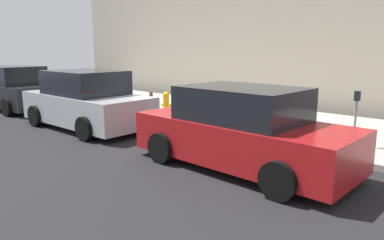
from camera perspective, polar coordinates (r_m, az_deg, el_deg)
The scene contains 16 objects.
ground_plane at distance 11.02m, azimuth -5.58°, elevation -0.99°, with size 40.00×40.00×0.00m, color black.
sidewalk_curb at distance 12.80m, azimuth 2.67°, elevation 1.07°, with size 18.00×5.00×0.14m, color #ADA89E.
suitcase_maroon_0 at distance 9.17m, azimuth 15.90°, elevation -1.19°, with size 0.39×0.24×0.86m.
suitcase_olive_1 at distance 9.37m, azimuth 13.30°, elevation -0.89°, with size 0.36×0.19×0.76m.
suitcase_black_2 at distance 9.66m, azimuth 10.67°, elevation -0.35°, with size 0.51×0.25×0.83m.
suitcase_teal_3 at distance 9.92m, azimuth 7.85°, elevation 0.15°, with size 0.42×0.27×0.65m.
suitcase_silver_4 at distance 10.27m, azimuth 5.87°, elevation 0.76°, with size 0.39×0.28×0.71m.
suitcase_navy_5 at distance 10.47m, azimuth 3.27°, elevation 1.00°, with size 0.44×0.24×0.71m.
suitcase_red_6 at distance 10.81m, azimuth 1.24°, elevation 1.04°, with size 0.39×0.20×0.60m.
suitcase_maroon_7 at distance 11.15m, azimuth -0.83°, elevation 1.67°, with size 0.49×0.27×0.98m.
fire_hydrant at distance 11.82m, azimuth -4.14°, elevation 2.65°, with size 0.39×0.21×0.82m.
bollard_post at distance 12.13m, azimuth -6.52°, elevation 2.65°, with size 0.12×0.12×0.78m, color brown.
parking_meter at distance 8.84m, azimuth 24.73°, elevation 1.37°, with size 0.12×0.09×1.27m.
parked_car_red_0 at distance 7.07m, azimuth 7.90°, elevation -1.67°, with size 4.46×2.10×1.61m.
parked_car_silver_1 at distance 11.10m, azimuth -16.53°, elevation 2.85°, with size 4.42×2.10×1.71m.
parked_car_charcoal_2 at distance 15.62m, azimuth -26.43°, elevation 4.41°, with size 4.33×2.14×1.69m.
Camera 1 is at (-7.96, 7.27, 2.32)m, focal length 33.39 mm.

